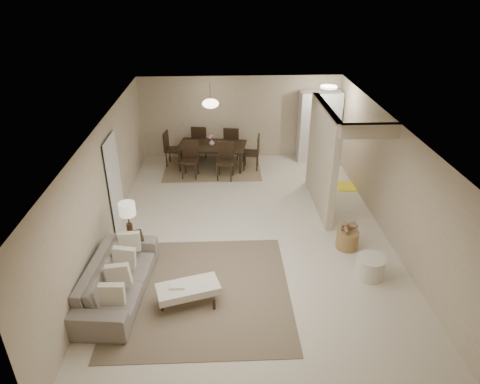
{
  "coord_description": "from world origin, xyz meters",
  "views": [
    {
      "loc": [
        -0.54,
        -8.02,
        5.18
      ],
      "look_at": [
        -0.2,
        -0.03,
        1.05
      ],
      "focal_mm": 32.0,
      "sensor_mm": 36.0,
      "label": 1
    }
  ],
  "objects_px": {
    "pantry_cabinet": "(319,126)",
    "ottoman_bench": "(188,289)",
    "side_table": "(132,247)",
    "round_pouf": "(370,267)",
    "dining_table": "(212,156)",
    "sofa": "(118,278)",
    "wicker_basket": "(347,240)"
  },
  "relations": [
    {
      "from": "pantry_cabinet",
      "to": "round_pouf",
      "type": "distance_m",
      "value": 5.83
    },
    {
      "from": "side_table",
      "to": "round_pouf",
      "type": "xyz_separation_m",
      "value": [
        4.6,
        -0.81,
        -0.04
      ]
    },
    {
      "from": "pantry_cabinet",
      "to": "dining_table",
      "type": "relative_size",
      "value": 1.08
    },
    {
      "from": "dining_table",
      "to": "side_table",
      "type": "bearing_deg",
      "value": -100.16
    },
    {
      "from": "sofa",
      "to": "ottoman_bench",
      "type": "xyz_separation_m",
      "value": [
        1.26,
        -0.3,
        -0.04
      ]
    },
    {
      "from": "pantry_cabinet",
      "to": "dining_table",
      "type": "xyz_separation_m",
      "value": [
        -3.21,
        -0.48,
        -0.71
      ]
    },
    {
      "from": "ottoman_bench",
      "to": "round_pouf",
      "type": "bearing_deg",
      "value": -6.21
    },
    {
      "from": "pantry_cabinet",
      "to": "ottoman_bench",
      "type": "relative_size",
      "value": 1.81
    },
    {
      "from": "pantry_cabinet",
      "to": "round_pouf",
      "type": "xyz_separation_m",
      "value": [
        -0.15,
        -5.77,
        -0.84
      ]
    },
    {
      "from": "ottoman_bench",
      "to": "dining_table",
      "type": "height_order",
      "value": "dining_table"
    },
    {
      "from": "dining_table",
      "to": "wicker_basket",
      "type": "bearing_deg",
      "value": -47.5
    },
    {
      "from": "ottoman_bench",
      "to": "pantry_cabinet",
      "type": "bearing_deg",
      "value": 44.74
    },
    {
      "from": "round_pouf",
      "to": "wicker_basket",
      "type": "relative_size",
      "value": 1.19
    },
    {
      "from": "round_pouf",
      "to": "dining_table",
      "type": "height_order",
      "value": "dining_table"
    },
    {
      "from": "wicker_basket",
      "to": "dining_table",
      "type": "relative_size",
      "value": 0.23
    },
    {
      "from": "sofa",
      "to": "side_table",
      "type": "bearing_deg",
      "value": 2.59
    },
    {
      "from": "pantry_cabinet",
      "to": "ottoman_bench",
      "type": "bearing_deg",
      "value": -119.08
    },
    {
      "from": "ottoman_bench",
      "to": "side_table",
      "type": "bearing_deg",
      "value": 114.63
    },
    {
      "from": "sofa",
      "to": "round_pouf",
      "type": "distance_m",
      "value": 4.66
    },
    {
      "from": "ottoman_bench",
      "to": "sofa",
      "type": "bearing_deg",
      "value": 150.42
    },
    {
      "from": "side_table",
      "to": "pantry_cabinet",
      "type": "bearing_deg",
      "value": 46.27
    },
    {
      "from": "pantry_cabinet",
      "to": "ottoman_bench",
      "type": "xyz_separation_m",
      "value": [
        -3.54,
        -6.37,
        -0.74
      ]
    },
    {
      "from": "ottoman_bench",
      "to": "dining_table",
      "type": "relative_size",
      "value": 0.6
    },
    {
      "from": "sofa",
      "to": "wicker_basket",
      "type": "height_order",
      "value": "sofa"
    },
    {
      "from": "side_table",
      "to": "wicker_basket",
      "type": "bearing_deg",
      "value": 2.15
    },
    {
      "from": "ottoman_bench",
      "to": "side_table",
      "type": "xyz_separation_m",
      "value": [
        -1.21,
        1.4,
        -0.05
      ]
    },
    {
      "from": "sofa",
      "to": "wicker_basket",
      "type": "xyz_separation_m",
      "value": [
        4.47,
        1.27,
        -0.15
      ]
    },
    {
      "from": "dining_table",
      "to": "round_pouf",
      "type": "bearing_deg",
      "value": -51.2
    },
    {
      "from": "sofa",
      "to": "dining_table",
      "type": "relative_size",
      "value": 1.22
    },
    {
      "from": "ottoman_bench",
      "to": "side_table",
      "type": "distance_m",
      "value": 1.85
    },
    {
      "from": "dining_table",
      "to": "sofa",
      "type": "bearing_deg",
      "value": -97.1
    },
    {
      "from": "ottoman_bench",
      "to": "wicker_basket",
      "type": "xyz_separation_m",
      "value": [
        3.21,
        1.57,
        -0.11
      ]
    }
  ]
}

